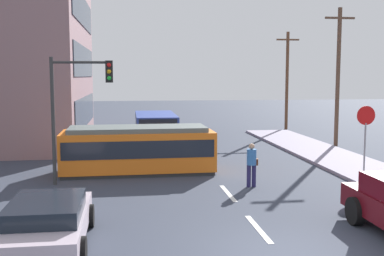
# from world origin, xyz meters

# --- Properties ---
(ground_plane) EXTENTS (120.00, 120.00, 0.00)m
(ground_plane) POSITION_xyz_m (0.00, 10.00, 0.00)
(ground_plane) COLOR #343A4A
(lane_stripe_1) EXTENTS (0.16, 2.40, 0.01)m
(lane_stripe_1) POSITION_xyz_m (0.00, 2.00, 0.01)
(lane_stripe_1) COLOR silver
(lane_stripe_1) RESTS_ON ground
(lane_stripe_2) EXTENTS (0.16, 2.40, 0.01)m
(lane_stripe_2) POSITION_xyz_m (0.00, 6.00, 0.01)
(lane_stripe_2) COLOR silver
(lane_stripe_2) RESTS_ON ground
(lane_stripe_3) EXTENTS (0.16, 2.40, 0.01)m
(lane_stripe_3) POSITION_xyz_m (0.00, 16.20, 0.01)
(lane_stripe_3) COLOR silver
(lane_stripe_3) RESTS_ON ground
(lane_stripe_4) EXTENTS (0.16, 2.40, 0.01)m
(lane_stripe_4) POSITION_xyz_m (0.00, 22.20, 0.01)
(lane_stripe_4) COLOR silver
(lane_stripe_4) RESTS_ON ground
(streetcar_tram) EXTENTS (6.57, 2.64, 2.02)m
(streetcar_tram) POSITION_xyz_m (-3.12, 10.20, 1.04)
(streetcar_tram) COLOR orange
(streetcar_tram) RESTS_ON ground
(city_bus) EXTENTS (2.56, 5.84, 1.78)m
(city_bus) POSITION_xyz_m (-1.79, 20.03, 1.03)
(city_bus) COLOR #2B3F8F
(city_bus) RESTS_ON ground
(pedestrian_crossing) EXTENTS (0.48, 0.36, 1.67)m
(pedestrian_crossing) POSITION_xyz_m (1.09, 6.87, 0.94)
(pedestrian_crossing) COLOR #262152
(pedestrian_crossing) RESTS_ON ground
(parked_sedan_near) EXTENTS (2.10, 4.47, 1.19)m
(parked_sedan_near) POSITION_xyz_m (-5.54, 1.42, 0.63)
(parked_sedan_near) COLOR silver
(parked_sedan_near) RESTS_ON ground
(stop_sign) EXTENTS (0.76, 0.07, 2.88)m
(stop_sign) POSITION_xyz_m (5.85, 7.31, 2.19)
(stop_sign) COLOR gray
(stop_sign) RESTS_ON sidewalk_curb_right
(traffic_light_mast) EXTENTS (2.36, 0.33, 4.92)m
(traffic_light_mast) POSITION_xyz_m (-5.46, 8.23, 3.42)
(traffic_light_mast) COLOR #333333
(traffic_light_mast) RESTS_ON ground
(utility_pole_mid) EXTENTS (1.80, 0.24, 8.16)m
(utility_pole_mid) POSITION_xyz_m (8.80, 16.38, 4.26)
(utility_pole_mid) COLOR brown
(utility_pole_mid) RESTS_ON ground
(utility_pole_far) EXTENTS (1.80, 0.24, 7.59)m
(utility_pole_far) POSITION_xyz_m (8.81, 25.47, 3.97)
(utility_pole_far) COLOR brown
(utility_pole_far) RESTS_ON ground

